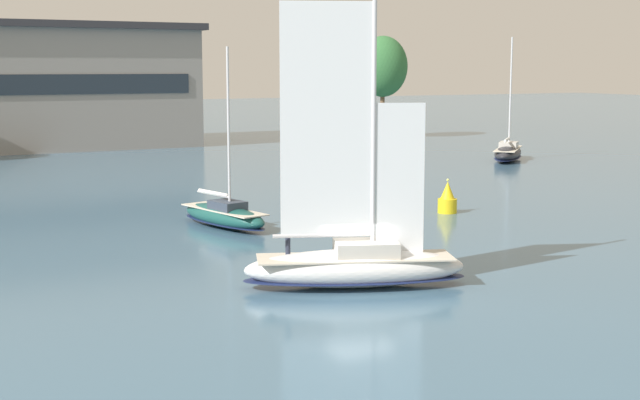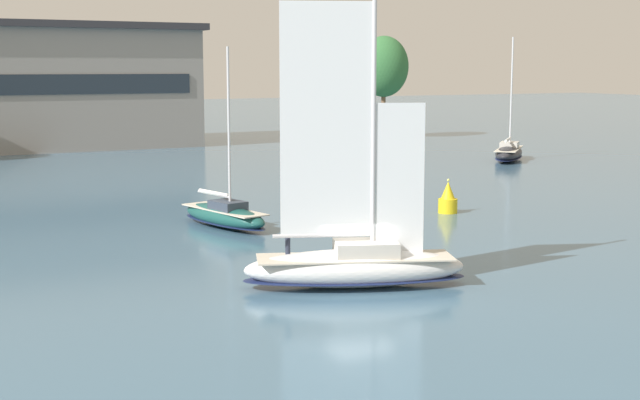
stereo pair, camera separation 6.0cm
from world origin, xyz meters
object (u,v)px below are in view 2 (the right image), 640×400
object	(u,v)px
sailboat_moored_near_marina	(225,215)
sailboat_moored_mid_channel	(509,152)
tree_shore_center	(384,67)
channel_buoy	(448,199)
sailboat_main	(355,262)

from	to	relation	value
sailboat_moored_near_marina	sailboat_moored_mid_channel	distance (m)	41.39
sailboat_moored_near_marina	tree_shore_center	bearing A→B (deg)	50.91
tree_shore_center	channel_buoy	distance (m)	56.74
tree_shore_center	channel_buoy	bearing A→B (deg)	-117.27
sailboat_moored_mid_channel	sailboat_moored_near_marina	bearing A→B (deg)	-150.36
sailboat_main	sailboat_moored_mid_channel	size ratio (longest dim) A/B	1.07
sailboat_main	channel_buoy	xyz separation A→B (m)	(13.69, 13.10, -0.17)
tree_shore_center	sailboat_main	world-z (taller)	tree_shore_center
tree_shore_center	sailboat_main	bearing A→B (deg)	-122.03
channel_buoy	sailboat_moored_near_marina	bearing A→B (deg)	172.74
tree_shore_center	sailboat_moored_mid_channel	bearing A→B (deg)	-96.61
sailboat_moored_near_marina	sailboat_moored_mid_channel	bearing A→B (deg)	29.64
sailboat_moored_mid_channel	channel_buoy	distance (m)	31.62
sailboat_moored_near_marina	channel_buoy	bearing A→B (deg)	-7.26
sailboat_moored_mid_channel	channel_buoy	world-z (taller)	sailboat_moored_mid_channel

